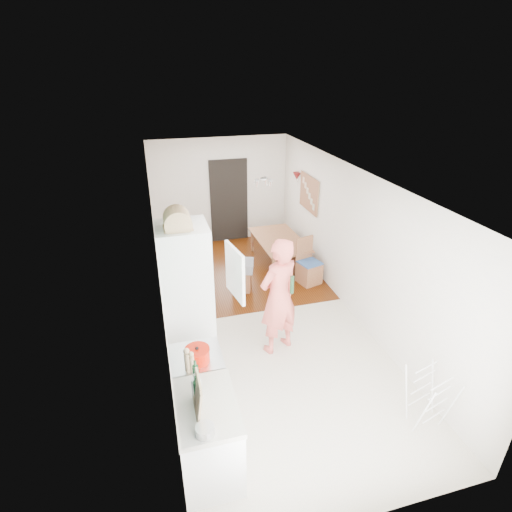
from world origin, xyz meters
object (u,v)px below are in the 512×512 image
dining_table (280,253)px  drying_rack (428,398)px  dining_chair (310,262)px  person (279,287)px  stool (242,279)px

dining_table → drying_rack: bearing=-177.4°
dining_chair → drying_rack: (0.06, -3.58, -0.09)m
drying_rack → dining_table: bearing=78.2°
person → drying_rack: size_ratio=2.85×
dining_chair → dining_table: bearing=89.6°
dining_table → drying_rack: size_ratio=1.86×
person → dining_table: 3.02m
dining_table → drying_rack: 4.57m
person → dining_chair: 2.23m
stool → dining_table: bearing=39.5°
stool → drying_rack: (1.40, -3.67, 0.15)m
dining_chair → stool: size_ratio=2.08×
dining_table → stool: dining_table is taller
stool → drying_rack: 3.94m
person → stool: (-0.11, 1.85, -0.86)m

